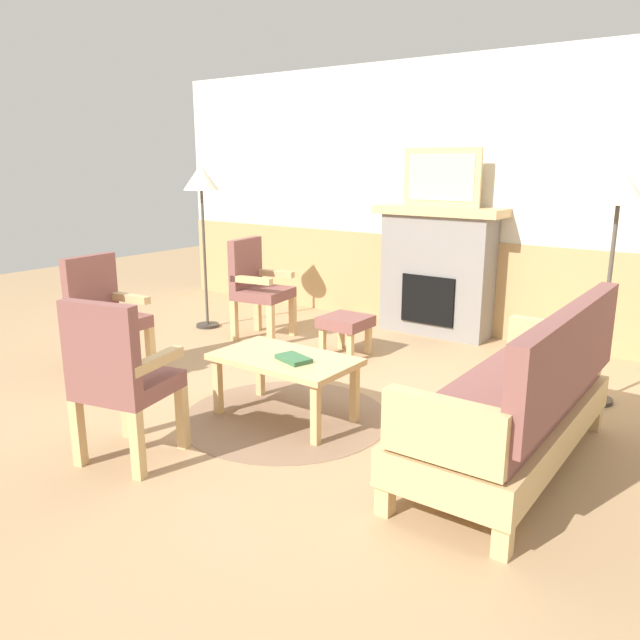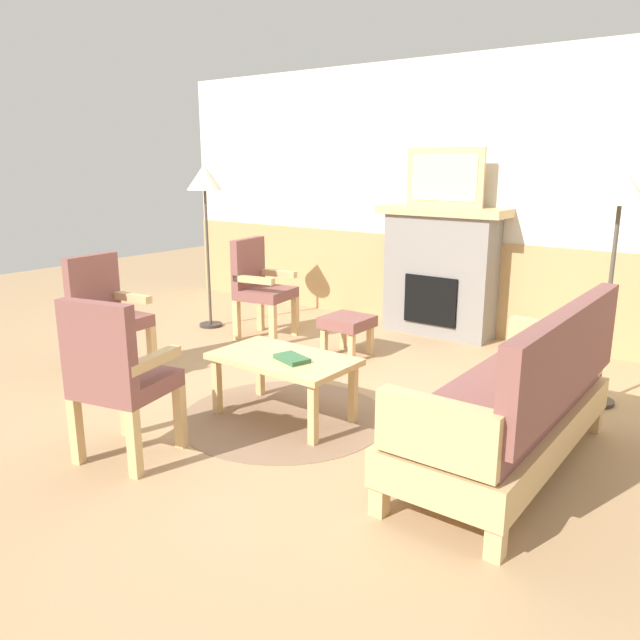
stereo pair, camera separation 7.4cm
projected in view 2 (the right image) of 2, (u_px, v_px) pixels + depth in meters
The scene contains 14 objects.
ground_plane at pixel (291, 402), 4.55m from camera, with size 14.00×14.00×0.00m, color tan.
wall_back at pixel (454, 202), 6.23m from camera, with size 7.20×0.14×2.70m.
fireplace at pixel (440, 271), 6.20m from camera, with size 1.30×0.44×1.28m.
framed_picture at pixel (445, 177), 5.98m from camera, with size 0.80×0.04×0.56m.
couch at pixel (514, 405), 3.45m from camera, with size 0.70×1.80×0.98m.
coffee_table at pixel (283, 364), 4.19m from camera, with size 0.96×0.56×0.44m.
round_rug at pixel (284, 417), 4.28m from camera, with size 1.43×1.43×0.01m, color #896B51.
book_on_table at pixel (292, 358), 4.07m from camera, with size 0.24×0.15×0.03m, color #33663D.
footstool at pixel (347, 324), 5.60m from camera, with size 0.40×0.40×0.36m.
armchair_near_fireplace at pixel (259, 284), 6.12m from camera, with size 0.55×0.55×0.98m.
armchair_by_window_left at pixel (105, 310), 5.03m from camera, with size 0.52×0.52×0.98m.
armchair_front_left at pixel (117, 373), 3.54m from camera, with size 0.58×0.58×0.98m.
floor_lamp_by_couch at pixel (620, 201), 4.17m from camera, with size 0.36×0.36×1.68m.
floor_lamp_by_chairs at pixel (205, 188), 6.29m from camera, with size 0.36×0.36×1.68m.
Camera 2 is at (2.72, -3.28, 1.71)m, focal length 34.92 mm.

